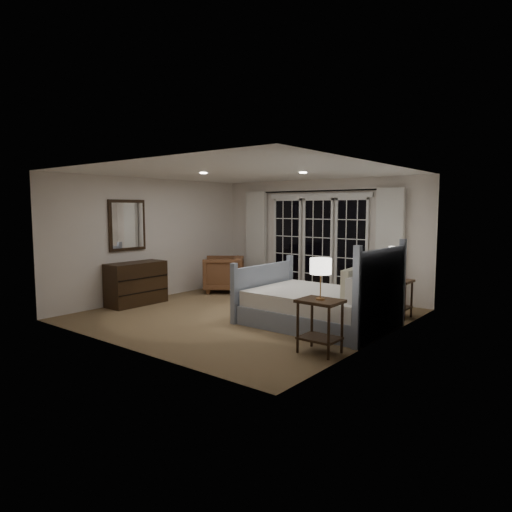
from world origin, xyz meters
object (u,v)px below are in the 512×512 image
Objects in this scene: nightstand_right at (396,292)px; lamp_left at (321,267)px; dresser at (136,283)px; bed at (320,305)px; lamp_right at (397,253)px; armchair at (224,274)px; nightstand_left at (320,318)px.

lamp_left is (-0.02, -2.53, 0.70)m from nightstand_right.
dresser is (-4.39, -2.15, -0.02)m from nightstand_right.
lamp_right is at bearing 60.21° from bed.
lamp_left is 0.46× the size of dresser.
dresser reaches higher than nightstand_right.
bed is 2.52× the size of armchair.
bed is at bearing 13.29° from dresser.
bed is 3.38× the size of nightstand_right.
armchair reaches higher than nightstand_left.
nightstand_left is 2.53m from nightstand_right.
armchair is at bearing -179.30° from nightstand_right.
lamp_right is at bearing 52.90° from armchair.
lamp_right is at bearing 89.55° from lamp_left.
dresser is (-0.38, -2.11, 0.01)m from armchair.
dresser is at bearing -153.84° from lamp_right.
nightstand_right is (0.74, 1.29, 0.11)m from bed.
lamp_right is (0.02, 2.53, 0.64)m from nightstand_left.
nightstand_right is 1.16× the size of lamp_right.
nightstand_left reaches higher than nightstand_right.
armchair is at bearing 159.14° from bed.
nightstand_right is 0.68m from lamp_right.
nightstand_left is 0.80× the size of armchair.
bed reaches higher than nightstand_left.
lamp_right is at bearing 90.00° from nightstand_right.
lamp_right is at bearing 26.16° from dresser.
armchair is at bearing 79.74° from dresser.
lamp_left reaches higher than nightstand_right.
nightstand_right is (0.02, 2.53, -0.03)m from nightstand_left.
lamp_right reaches higher than armchair.
armchair is (-4.01, -0.05, -0.03)m from nightstand_right.
lamp_right reaches higher than dresser.
dresser is at bearing -153.84° from nightstand_right.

